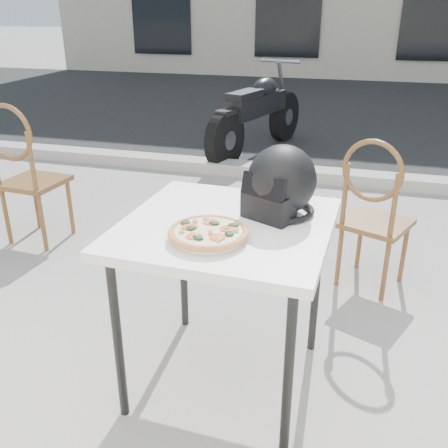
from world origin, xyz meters
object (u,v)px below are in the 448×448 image
(pizza, at_px, (208,232))
(cafe_chair_side, at_px, (24,168))
(cafe_chair_main, at_px, (374,208))
(plate, at_px, (208,237))
(helmet, at_px, (280,184))
(cafe_table_main, at_px, (226,238))
(motorcycle, at_px, (258,115))

(pizza, xyz_separation_m, cafe_chair_side, (-1.78, 1.24, -0.26))
(cafe_chair_side, bearing_deg, cafe_chair_main, -175.44)
(plate, height_order, cafe_chair_main, cafe_chair_main)
(plate, relative_size, cafe_chair_main, 0.33)
(helmet, distance_m, cafe_chair_main, 1.08)
(cafe_table_main, distance_m, motorcycle, 4.11)
(cafe_table_main, relative_size, pizza, 2.31)
(cafe_chair_side, bearing_deg, cafe_table_main, 154.11)
(cafe_table_main, distance_m, pizza, 0.21)
(plate, distance_m, pizza, 0.02)
(plate, distance_m, motorcycle, 4.29)
(cafe_table_main, xyz_separation_m, helmet, (0.20, 0.16, 0.21))
(plate, distance_m, cafe_chair_side, 2.19)
(helmet, relative_size, cafe_chair_main, 0.41)
(cafe_table_main, relative_size, helmet, 2.22)
(plate, xyz_separation_m, cafe_chair_main, (0.64, 1.24, -0.28))
(cafe_chair_main, relative_size, motorcycle, 0.48)
(cafe_chair_side, distance_m, motorcycle, 3.16)
(pizza, height_order, cafe_chair_side, cafe_chair_side)
(cafe_table_main, xyz_separation_m, pizza, (-0.02, -0.18, 0.10))
(helmet, bearing_deg, cafe_table_main, -116.77)
(cafe_table_main, distance_m, helmet, 0.33)
(plate, bearing_deg, pizza, 88.29)
(cafe_chair_main, distance_m, motorcycle, 3.27)
(helmet, bearing_deg, motorcycle, 128.05)
(cafe_chair_main, xyz_separation_m, motorcycle, (-1.36, 2.97, -0.08))
(cafe_table_main, height_order, cafe_chair_main, cafe_chair_main)
(plate, height_order, cafe_chair_side, cafe_chair_side)
(pizza, relative_size, cafe_chair_side, 0.36)
(cafe_table_main, bearing_deg, helmet, 38.76)
(pizza, height_order, helmet, helmet)
(helmet, xyz_separation_m, cafe_chair_main, (0.42, 0.91, -0.41))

